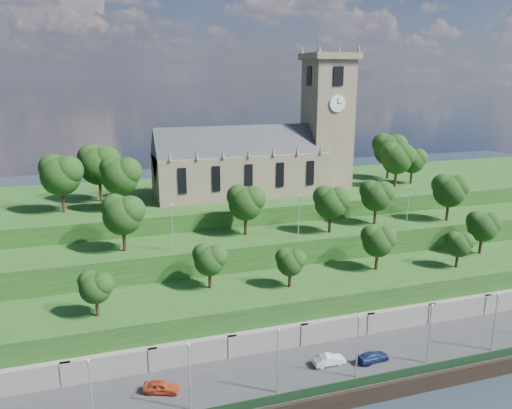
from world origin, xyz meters
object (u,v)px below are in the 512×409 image
object	(u,v)px
church	(264,154)
car_right	(373,357)
car_left	(161,387)
car_middle	(329,360)

from	to	relation	value
church	car_right	bearing A→B (deg)	-88.68
car_left	car_middle	world-z (taller)	car_left
car_left	car_right	distance (m)	26.43
church	car_middle	distance (m)	44.99
church	car_right	world-z (taller)	church
car_middle	car_left	bearing A→B (deg)	88.36
car_right	car_left	bearing A→B (deg)	79.69
church	car_right	size ratio (longest dim) A/B	8.90
church	car_left	size ratio (longest dim) A/B	9.30
car_middle	car_right	size ratio (longest dim) A/B	0.95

